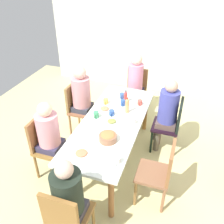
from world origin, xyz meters
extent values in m
plane|color=#C8C085|center=(0.00, 0.00, 0.00)|extent=(5.99, 5.99, 0.00)
cube|color=silver|center=(-2.55, 0.00, 1.30)|extent=(0.12, 4.48, 2.60)
cube|color=white|center=(0.00, 0.00, 0.70)|extent=(2.06, 0.81, 0.04)
cylinder|color=#8E6039|center=(-0.93, -0.30, 0.34)|extent=(0.07, 0.07, 0.68)
cylinder|color=brown|center=(0.93, -0.30, 0.34)|extent=(0.07, 0.07, 0.68)
cylinder|color=olive|center=(-0.93, 0.30, 0.34)|extent=(0.07, 0.07, 0.68)
cylinder|color=#955E33|center=(0.93, 0.30, 0.34)|extent=(0.07, 0.07, 0.68)
cube|color=black|center=(-0.51, 0.70, 0.44)|extent=(0.40, 0.40, 0.04)
cylinder|color=black|center=(-0.34, 0.87, 0.21)|extent=(0.04, 0.04, 0.43)
cylinder|color=black|center=(-0.68, 0.87, 0.21)|extent=(0.04, 0.04, 0.43)
cylinder|color=black|center=(-0.34, 0.53, 0.21)|extent=(0.04, 0.04, 0.43)
cylinder|color=black|center=(-0.68, 0.53, 0.21)|extent=(0.04, 0.04, 0.43)
cube|color=black|center=(-0.51, 0.88, 0.68)|extent=(0.38, 0.04, 0.45)
cylinder|color=brown|center=(-0.43, 0.60, 0.23)|extent=(0.09, 0.09, 0.45)
cylinder|color=brown|center=(-0.59, 0.60, 0.23)|extent=(0.09, 0.09, 0.45)
cube|color=brown|center=(-0.51, 0.70, 0.50)|extent=(0.30, 0.30, 0.10)
cylinder|color=#4147A0|center=(-0.51, 0.70, 0.80)|extent=(0.29, 0.29, 0.50)
sphere|color=tan|center=(-0.51, 0.70, 1.13)|extent=(0.18, 0.18, 0.18)
cube|color=olive|center=(0.51, -0.70, 0.44)|extent=(0.40, 0.40, 0.04)
cylinder|color=olive|center=(0.34, -0.87, 0.21)|extent=(0.04, 0.04, 0.43)
cylinder|color=brown|center=(0.68, -0.87, 0.21)|extent=(0.04, 0.04, 0.43)
cylinder|color=olive|center=(0.34, -0.53, 0.21)|extent=(0.04, 0.04, 0.43)
cylinder|color=#8D5F40|center=(0.68, -0.53, 0.21)|extent=(0.04, 0.04, 0.43)
cube|color=olive|center=(0.51, -0.88, 0.68)|extent=(0.38, 0.04, 0.45)
cylinder|color=#283044|center=(0.43, -0.60, 0.23)|extent=(0.09, 0.09, 0.45)
cylinder|color=#373750|center=(0.59, -0.60, 0.23)|extent=(0.09, 0.09, 0.45)
cube|color=#35324F|center=(0.51, -0.70, 0.50)|extent=(0.30, 0.30, 0.10)
cylinder|color=pink|center=(0.51, -0.70, 0.77)|extent=(0.29, 0.29, 0.45)
sphere|color=beige|center=(0.51, -0.70, 1.08)|extent=(0.19, 0.19, 0.19)
cube|color=brown|center=(0.51, 0.70, 0.44)|extent=(0.40, 0.40, 0.04)
cylinder|color=#916040|center=(0.68, 0.87, 0.21)|extent=(0.04, 0.04, 0.43)
cylinder|color=olive|center=(0.34, 0.87, 0.21)|extent=(0.04, 0.04, 0.43)
cylinder|color=olive|center=(0.68, 0.53, 0.21)|extent=(0.04, 0.04, 0.43)
cylinder|color=olive|center=(0.34, 0.53, 0.21)|extent=(0.04, 0.04, 0.43)
cube|color=brown|center=(0.51, 0.88, 0.68)|extent=(0.38, 0.04, 0.45)
cube|color=olive|center=(1.33, 0.00, 0.44)|extent=(0.40, 0.40, 0.04)
cylinder|color=brown|center=(1.16, -0.17, 0.21)|extent=(0.04, 0.04, 0.43)
cylinder|color=olive|center=(1.16, 0.17, 0.21)|extent=(0.04, 0.04, 0.43)
cube|color=olive|center=(1.51, 0.00, 0.68)|extent=(0.04, 0.38, 0.45)
cylinder|color=#413B49|center=(1.23, -0.08, 0.23)|extent=(0.09, 0.09, 0.45)
cylinder|color=#3B3841|center=(1.23, 0.08, 0.23)|extent=(0.09, 0.09, 0.45)
cube|color=#3A3741|center=(1.33, 0.00, 0.50)|extent=(0.30, 0.30, 0.10)
cylinder|color=#202B21|center=(1.33, 0.00, 0.78)|extent=(0.30, 0.30, 0.46)
sphere|color=beige|center=(1.33, 0.00, 1.08)|extent=(0.17, 0.17, 0.17)
cube|color=#925A3E|center=(-0.51, -0.70, 0.44)|extent=(0.40, 0.40, 0.04)
cylinder|color=olive|center=(-0.68, -0.87, 0.21)|extent=(0.04, 0.04, 0.43)
cylinder|color=#8D6039|center=(-0.34, -0.87, 0.21)|extent=(0.04, 0.04, 0.43)
cylinder|color=olive|center=(-0.68, -0.53, 0.21)|extent=(0.04, 0.04, 0.43)
cylinder|color=brown|center=(-0.34, -0.53, 0.21)|extent=(0.04, 0.04, 0.43)
cube|color=olive|center=(-0.51, -0.88, 0.68)|extent=(0.38, 0.04, 0.45)
cylinder|color=#3E493B|center=(-0.59, -0.60, 0.23)|extent=(0.09, 0.09, 0.45)
cylinder|color=#3D484A|center=(-0.43, -0.60, 0.23)|extent=(0.09, 0.09, 0.45)
cube|color=#363945|center=(-0.51, -0.70, 0.50)|extent=(0.30, 0.30, 0.10)
cylinder|color=#D28D97|center=(-0.51, -0.70, 0.80)|extent=(0.30, 0.30, 0.49)
sphere|color=beige|center=(-0.51, -0.70, 1.13)|extent=(0.21, 0.21, 0.21)
cube|color=olive|center=(-1.33, 0.00, 0.44)|extent=(0.40, 0.40, 0.04)
cylinder|color=olive|center=(-1.50, 0.17, 0.21)|extent=(0.04, 0.04, 0.43)
cylinder|color=olive|center=(-1.50, -0.17, 0.21)|extent=(0.04, 0.04, 0.43)
cylinder|color=olive|center=(-1.16, 0.17, 0.21)|extent=(0.04, 0.04, 0.43)
cylinder|color=brown|center=(-1.16, -0.17, 0.21)|extent=(0.04, 0.04, 0.43)
cube|color=olive|center=(-1.51, 0.00, 0.68)|extent=(0.04, 0.38, 0.45)
cylinder|color=#2F3A54|center=(-1.23, 0.08, 0.23)|extent=(0.09, 0.09, 0.45)
cylinder|color=#28314D|center=(-1.23, -0.08, 0.23)|extent=(0.09, 0.09, 0.45)
cube|color=#323551|center=(-1.33, 0.00, 0.50)|extent=(0.30, 0.30, 0.10)
cylinder|color=pink|center=(-1.33, 0.00, 0.80)|extent=(0.27, 0.27, 0.50)
sphere|color=beige|center=(-1.33, 0.00, 1.14)|extent=(0.20, 0.20, 0.20)
cylinder|color=white|center=(0.76, -0.12, 0.73)|extent=(0.25, 0.25, 0.01)
ellipsoid|color=#CC7C53|center=(0.76, -0.12, 0.75)|extent=(0.14, 0.14, 0.02)
cylinder|color=silver|center=(0.04, 0.01, 0.73)|extent=(0.22, 0.22, 0.01)
ellipsoid|color=olive|center=(0.04, 0.01, 0.75)|extent=(0.12, 0.12, 0.02)
cylinder|color=silver|center=(-0.24, -0.19, 0.73)|extent=(0.23, 0.23, 0.01)
ellipsoid|color=tan|center=(-0.24, -0.19, 0.75)|extent=(0.13, 0.13, 0.02)
cylinder|color=#956347|center=(0.42, 0.09, 0.76)|extent=(0.22, 0.22, 0.09)
ellipsoid|color=#B17440|center=(0.42, 0.09, 0.81)|extent=(0.18, 0.18, 0.04)
cylinder|color=#EDC052|center=(-0.42, -0.24, 0.76)|extent=(0.08, 0.08, 0.08)
torus|color=#E9C952|center=(-0.37, -0.24, 0.76)|extent=(0.05, 0.01, 0.05)
cylinder|color=#3E9462|center=(-0.01, -0.24, 0.77)|extent=(0.08, 0.08, 0.09)
torus|color=#4D8B5E|center=(0.04, -0.24, 0.77)|extent=(0.05, 0.01, 0.05)
cylinder|color=white|center=(0.75, 0.31, 0.76)|extent=(0.09, 0.09, 0.09)
torus|color=white|center=(0.81, 0.31, 0.76)|extent=(0.05, 0.01, 0.05)
cylinder|color=#CF4F44|center=(-0.55, 0.27, 0.76)|extent=(0.07, 0.07, 0.08)
torus|color=#D44E3C|center=(-0.50, 0.27, 0.76)|extent=(0.05, 0.01, 0.05)
cylinder|color=#3056A7|center=(-0.45, 0.02, 0.77)|extent=(0.07, 0.07, 0.09)
torus|color=#315194|center=(-0.40, 0.02, 0.77)|extent=(0.05, 0.01, 0.05)
cylinder|color=white|center=(-0.03, 0.29, 0.76)|extent=(0.08, 0.08, 0.09)
torus|color=white|center=(0.02, 0.29, 0.76)|extent=(0.05, 0.01, 0.05)
cylinder|color=#3356A4|center=(-0.14, -0.05, 0.76)|extent=(0.08, 0.08, 0.08)
torus|color=#2F5994|center=(-0.09, -0.05, 0.76)|extent=(0.05, 0.01, 0.05)
cylinder|color=#3A5B9A|center=(-0.66, -0.05, 0.76)|extent=(0.08, 0.08, 0.08)
torus|color=#3558A4|center=(-0.61, -0.05, 0.76)|extent=(0.05, 0.01, 0.05)
cylinder|color=#D13B34|center=(-0.56, 0.03, 0.80)|extent=(0.05, 0.05, 0.16)
cone|color=red|center=(-0.56, 0.03, 0.90)|extent=(0.05, 0.05, 0.03)
cylinder|color=black|center=(-0.56, 0.03, 0.92)|extent=(0.03, 0.03, 0.01)
cylinder|color=tan|center=(-0.28, 0.14, 0.82)|extent=(0.06, 0.06, 0.21)
cone|color=tan|center=(-0.28, 0.14, 0.94)|extent=(0.05, 0.05, 0.03)
cylinder|color=red|center=(-0.28, 0.14, 0.96)|extent=(0.03, 0.03, 0.01)
camera|label=1|loc=(2.65, 0.89, 2.69)|focal=39.27mm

